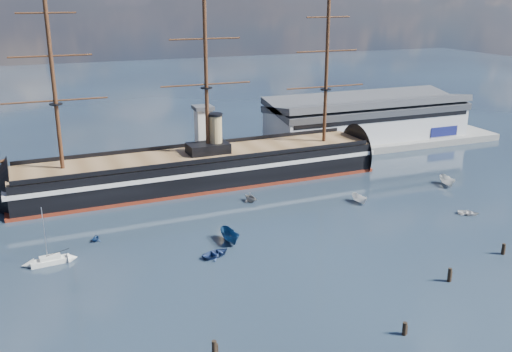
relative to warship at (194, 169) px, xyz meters
name	(u,v)px	position (x,y,z in m)	size (l,w,h in m)	color
ground	(236,210)	(3.57, -20.00, -4.04)	(600.00, 600.00, 0.00)	#1B222C
quay	(226,162)	(13.57, 16.00, -4.04)	(180.00, 18.00, 2.00)	slate
warehouse	(367,118)	(61.57, 20.00, 3.95)	(63.00, 21.00, 11.60)	#B7BABC
quay_tower	(204,133)	(6.57, 13.00, 5.72)	(5.00, 5.00, 15.00)	silver
warship	(194,169)	(0.00, 0.00, 0.00)	(113.11, 18.84, 53.94)	black
sailboat	(50,260)	(-35.23, -32.26, -3.36)	(6.79, 2.58, 10.60)	silver
motorboat_a	(230,242)	(-3.07, -35.44, -4.04)	(7.60, 2.79, 3.04)	navy
motorboat_b	(216,256)	(-7.35, -40.15, -4.04)	(3.32, 1.33, 1.55)	navy
motorboat_c	(359,203)	(31.08, -26.09, -4.04)	(5.81, 2.13, 2.32)	silver
motorboat_d	(250,201)	(8.57, -16.11, -4.04)	(6.41, 2.78, 2.35)	slate
motorboat_e	(468,215)	(48.89, -40.92, -4.04)	(2.70, 1.08, 1.26)	silver
motorboat_f	(447,186)	(57.57, -23.56, -4.04)	(7.09, 2.60, 2.83)	silver
motorboat_g	(96,241)	(-26.72, -25.35, -4.04)	(3.78, 1.64, 1.39)	navy
piling_near_mid	(404,335)	(9.12, -73.47, -4.04)	(0.64, 0.64, 2.64)	black
piling_near_right	(449,281)	(25.15, -63.38, -4.04)	(0.64, 0.64, 3.09)	black
piling_far_right	(503,254)	(41.11, -58.70, -4.04)	(0.64, 0.64, 2.76)	black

